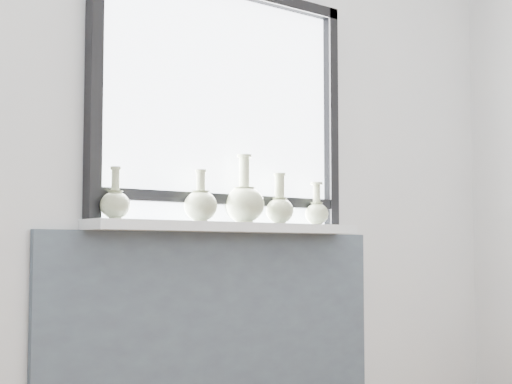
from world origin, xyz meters
TOP-DOWN VIEW (x-y plane):
  - back_wall at (0.00, 1.81)m, footprint 3.60×0.02m
  - apron_panel at (0.00, 1.78)m, footprint 1.70×0.03m
  - windowsill at (0.00, 1.71)m, footprint 1.32×0.18m
  - window at (0.00, 1.77)m, footprint 1.30×0.06m
  - vase_a at (-0.56, 1.70)m, footprint 0.11×0.11m
  - vase_b at (-0.17, 1.69)m, footprint 0.14×0.14m
  - vase_c at (0.07, 1.72)m, footprint 0.17×0.17m
  - vase_d at (0.25, 1.70)m, footprint 0.12×0.12m
  - vase_e at (0.48, 1.70)m, footprint 0.11×0.11m

SIDE VIEW (x-z plane):
  - apron_panel at x=0.00m, z-range 0.00..0.86m
  - windowsill at x=0.00m, z-range 0.86..0.90m
  - vase_a at x=-0.56m, z-range 0.86..1.06m
  - vase_e at x=0.48m, z-range 0.86..1.06m
  - vase_b at x=-0.17m, z-range 0.86..1.08m
  - vase_d at x=0.25m, z-range 0.86..1.08m
  - vase_c at x=0.07m, z-range 0.84..1.14m
  - back_wall at x=0.00m, z-range 0.00..2.60m
  - window at x=0.00m, z-range 0.92..1.97m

